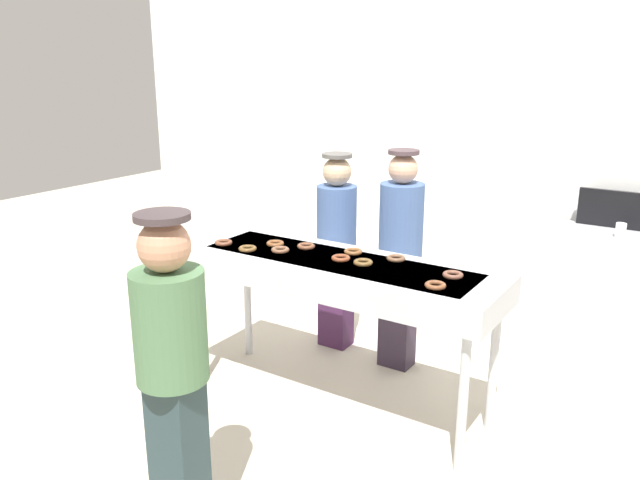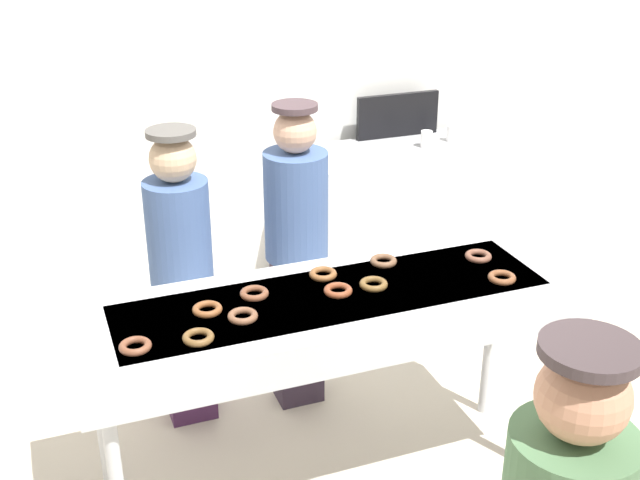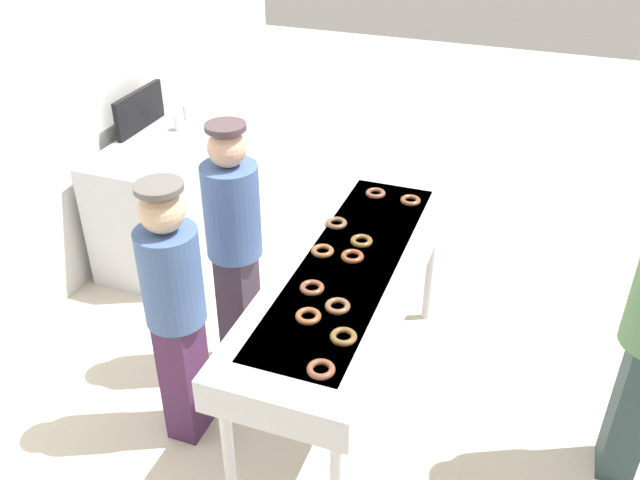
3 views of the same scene
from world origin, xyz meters
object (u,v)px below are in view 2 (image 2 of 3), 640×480
Objects in this scene: chocolate_donut_4 at (502,278)px; chocolate_donut_9 at (198,337)px; chocolate_donut_5 at (243,316)px; paper_cup_1 at (426,139)px; worker_baker at (297,245)px; chocolate_donut_6 at (374,284)px; chocolate_donut_2 at (207,309)px; chocolate_donut_1 at (135,346)px; prep_counter at (410,212)px; paper_cup_0 at (452,133)px; menu_display at (398,115)px; chocolate_donut_7 at (478,256)px; worker_assistant at (181,267)px; fryer_conveyor at (333,314)px; chocolate_donut_0 at (323,274)px; chocolate_donut_8 at (338,291)px; chocolate_donut_3 at (254,293)px; chocolate_donut_10 at (383,261)px.

chocolate_donut_4 and chocolate_donut_9 have the same top height.
chocolate_donut_5 is 1.09× the size of paper_cup_1.
worker_baker is at bearing 126.40° from chocolate_donut_4.
worker_baker is (-0.10, 0.73, -0.11)m from chocolate_donut_6.
chocolate_donut_4 is at bearing -8.05° from chocolate_donut_2.
chocolate_donut_1 reaches higher than prep_counter.
chocolate_donut_6 is 2.39m from paper_cup_0.
chocolate_donut_5 is at bearing -136.09° from paper_cup_0.
menu_display is (0.59, 2.28, 0.06)m from chocolate_donut_4.
chocolate_donut_7 is (1.28, 0.04, 0.00)m from chocolate_donut_2.
chocolate_donut_1 is 1.00m from worker_assistant.
chocolate_donut_1 is 1.04m from chocolate_donut_6.
paper_cup_1 is at bearing 52.70° from fryer_conveyor.
chocolate_donut_6 is at bearing 7.57° from chocolate_donut_1.
paper_cup_1 is at bearing 50.46° from chocolate_donut_0.
chocolate_donut_3 is at bearing 163.44° from chocolate_donut_8.
chocolate_donut_3 is 0.19m from chocolate_donut_5.
prep_counter is 0.54m from paper_cup_1.
fryer_conveyor is at bearing -17.70° from chocolate_donut_3.
chocolate_donut_0 and chocolate_donut_10 have the same top height.
chocolate_donut_2 is at bearing 75.02° from worker_assistant.
chocolate_donut_8 and chocolate_donut_10 have the same top height.
worker_assistant is (-0.68, 0.79, -0.16)m from chocolate_donut_6.
chocolate_donut_5 is 2.63m from paper_cup_1.
chocolate_donut_2 is at bearing -163.76° from chocolate_donut_3.
chocolate_donut_5 is 1.00× the size of chocolate_donut_9.
chocolate_donut_2 is 2.64m from paper_cup_1.
chocolate_donut_8 is at bearing -126.83° from paper_cup_1.
chocolate_donut_7 is 1.00× the size of chocolate_donut_9.
chocolate_donut_10 is 1.97m from paper_cup_1.
chocolate_donut_3 is (-0.33, -0.07, 0.00)m from chocolate_donut_0.
chocolate_donut_1 is 1.28m from worker_baker.
menu_display reaches higher than chocolate_donut_10.
paper_cup_0 is (0.30, 0.02, 0.53)m from prep_counter.
chocolate_donut_1 is 1.00× the size of chocolate_donut_3.
chocolate_donut_8 is at bearing 14.29° from chocolate_donut_9.
worker_baker is 1.02× the size of prep_counter.
fryer_conveyor is 17.74× the size of chocolate_donut_6.
worker_assistant reaches higher than prep_counter.
chocolate_donut_1 is (-0.86, -0.31, 0.00)m from chocolate_donut_0.
chocolate_donut_0 is 2.36m from paper_cup_0.
worker_baker reaches higher than worker_assistant.
chocolate_donut_1 is 1.00× the size of chocolate_donut_4.
chocolate_donut_8 is at bearing -3.88° from chocolate_donut_2.
prep_counter is (2.17, 2.02, -0.57)m from chocolate_donut_1.
chocolate_donut_4 and chocolate_donut_10 have the same top height.
chocolate_donut_9 is (-0.20, -0.10, 0.00)m from chocolate_donut_5.
chocolate_donut_0 is 1.00× the size of chocolate_donut_6.
chocolate_donut_7 is 0.07× the size of worker_baker.
paper_cup_1 is at bearing 56.79° from chocolate_donut_10.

